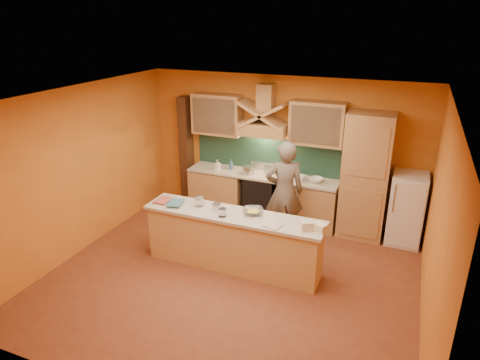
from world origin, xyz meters
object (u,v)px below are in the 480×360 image
at_px(person, 284,192).
at_px(mixing_bowl, 253,211).
at_px(fridge, 406,209).
at_px(stove, 261,196).
at_px(kitchen_scale, 217,208).

height_order(person, mixing_bowl, person).
xyz_separation_m(fridge, person, (-2.02, -0.73, 0.28)).
height_order(stove, fridge, fridge).
bearing_deg(stove, person, -47.12).
height_order(person, kitchen_scale, person).
bearing_deg(person, stove, -69.94).
height_order(kitchen_scale, mixing_bowl, kitchen_scale).
distance_m(stove, fridge, 2.71).
distance_m(kitchen_scale, mixing_bowl, 0.59).
relative_size(person, mixing_bowl, 5.89).
distance_m(fridge, mixing_bowl, 2.85).
relative_size(fridge, kitchen_scale, 11.22).
distance_m(fridge, person, 2.17).
height_order(fridge, kitchen_scale, fridge).
bearing_deg(mixing_bowl, fridge, 38.66).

